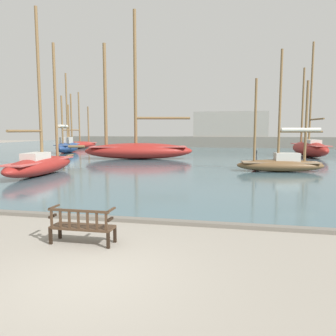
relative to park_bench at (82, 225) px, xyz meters
The scene contains 12 objects.
ground_plane 1.99m from the park_bench, 60.33° to the right, with size 160.00×160.00×0.00m, color gray.
harbor_water 42.33m from the park_bench, 88.70° to the left, with size 100.00×80.00×0.08m, color #476670.
quay_edge_kerb 2.41m from the park_bench, 66.17° to the left, with size 40.00×0.30×0.12m, color slate.
park_bench is the anchor object (origin of this frame).
sailboat_centre_channel 13.78m from the park_bench, 126.75° to the left, with size 2.42×8.67×10.20m.
sailboat_outer_port 31.80m from the park_bench, 69.01° to the left, with size 3.45×8.47×11.86m.
sailboat_mid_port 34.72m from the park_bench, 119.24° to the left, with size 3.54×8.08×9.79m.
sailboat_mid_starboard 17.04m from the park_bench, 66.70° to the left, with size 5.88×2.22×8.03m.
sailboat_nearest_port 23.95m from the park_bench, 103.53° to the left, with size 12.11×5.34×13.98m.
sailboat_far_port 44.68m from the park_bench, 116.91° to the left, with size 4.25×7.67×8.64m.
channel_buoy 17.33m from the park_bench, 72.59° to the left, with size 0.67×0.67×1.37m.
far_breakwater 48.01m from the park_bench, 88.22° to the left, with size 53.40×2.40×5.95m.
Camera 1 is at (2.77, -5.68, 2.83)m, focal length 35.00 mm.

